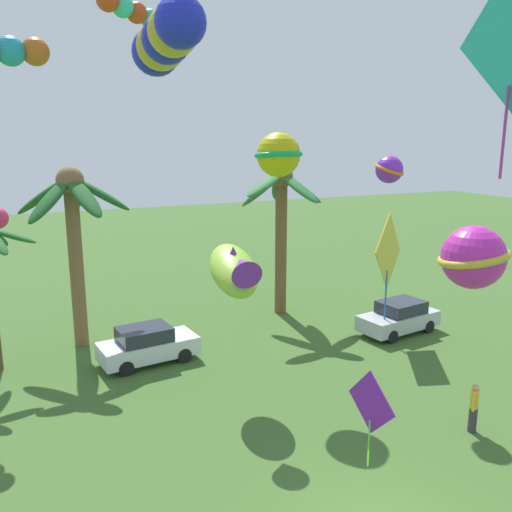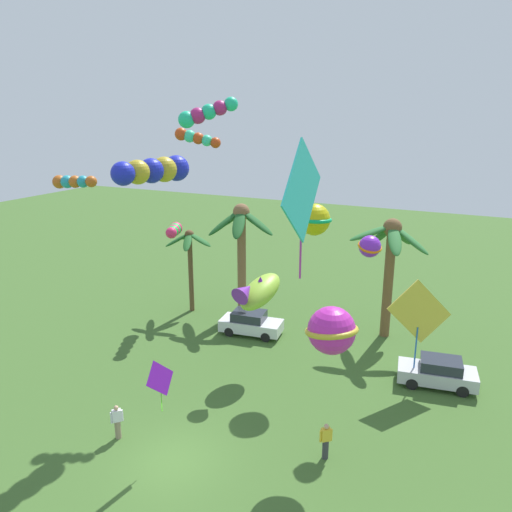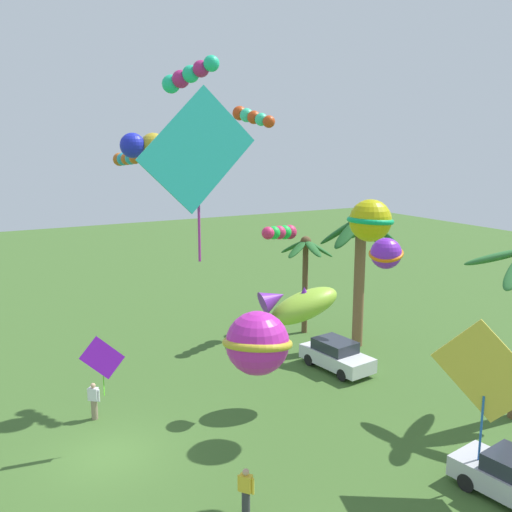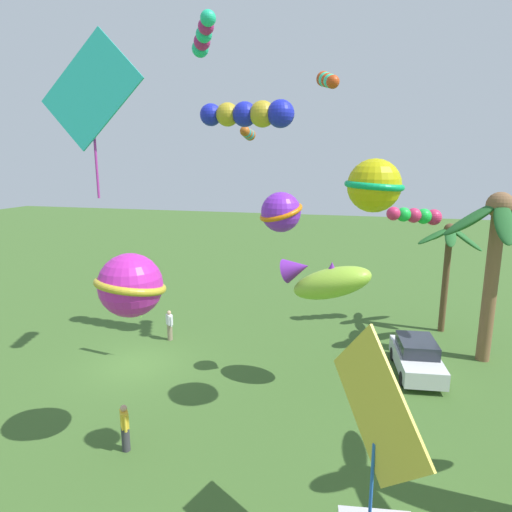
# 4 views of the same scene
# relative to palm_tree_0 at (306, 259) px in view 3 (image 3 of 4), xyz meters

# --- Properties ---
(ground_plane) EXTENTS (120.00, 120.00, 0.00)m
(ground_plane) POSITION_rel_palm_tree_0_xyz_m (7.97, -13.97, -4.55)
(ground_plane) COLOR #3D6028
(palm_tree_0) EXTENTS (3.51, 3.37, 5.91)m
(palm_tree_0) POSITION_rel_palm_tree_0_xyz_m (0.00, 0.00, 0.00)
(palm_tree_0) COLOR brown
(palm_tree_0) RESTS_ON ground
(palm_tree_1) EXTENTS (4.82, 4.90, 7.78)m
(palm_tree_1) POSITION_rel_palm_tree_0_xyz_m (3.29, 1.34, 1.16)
(palm_tree_1) COLOR brown
(palm_tree_1) RESTS_ON ground
(parked_car_0) EXTENTS (4.08, 2.16, 1.51)m
(parked_car_0) POSITION_rel_palm_tree_0_xyz_m (5.51, -1.76, -3.80)
(parked_car_0) COLOR silver
(parked_car_0) RESTS_ON ground
(spectator_0) EXTENTS (0.45, 0.42, 1.59)m
(spectator_0) POSITION_rel_palm_tree_0_xyz_m (13.48, -11.16, -3.73)
(spectator_0) COLOR #38383D
(spectator_0) RESTS_ON ground
(spectator_1) EXTENTS (0.42, 0.44, 1.59)m
(spectator_1) POSITION_rel_palm_tree_0_xyz_m (4.94, -13.76, -3.73)
(spectator_1) COLOR gray
(spectator_1) RESTS_ON ground
(kite_diamond_0) EXTENTS (0.41, 3.52, 4.90)m
(kite_diamond_0) POSITION_rel_palm_tree_0_xyz_m (12.54, -12.12, 6.48)
(kite_diamond_0) COLOR #28B5AB
(kite_tube_1) EXTENTS (1.49, 4.52, 1.22)m
(kite_tube_1) POSITION_rel_palm_tree_0_xyz_m (4.53, -9.57, 6.59)
(kite_tube_1) COLOR #1A24C1
(kite_diamond_2) EXTENTS (0.35, 1.66, 2.29)m
(kite_diamond_2) POSITION_rel_palm_tree_0_xyz_m (7.47, -13.89, -0.98)
(kite_diamond_2) COLOR purple
(kite_diamond_3) EXTENTS (2.91, 2.04, 4.87)m
(kite_diamond_3) POSITION_rel_palm_tree_0_xyz_m (15.83, -3.64, -0.55)
(kite_diamond_3) COLOR gold
(kite_tube_4) EXTENTS (2.12, 1.54, 1.21)m
(kite_tube_4) POSITION_rel_palm_tree_0_xyz_m (7.80, -10.41, 9.08)
(kite_tube_4) COLOR #1EC78C
(kite_tube_5) EXTENTS (2.25, 1.16, 1.01)m
(kite_tube_5) POSITION_rel_palm_tree_0_xyz_m (4.60, -6.10, 7.87)
(kite_tube_5) COLOR #C84114
(kite_ball_6) EXTENTS (2.11, 2.11, 1.66)m
(kite_ball_6) POSITION_rel_palm_tree_0_xyz_m (10.27, -3.95, 3.77)
(kite_ball_6) COLOR #B9B40D
(kite_tube_7) EXTENTS (2.34, 0.81, 0.67)m
(kite_tube_7) POSITION_rel_palm_tree_0_xyz_m (0.71, -10.73, 6.00)
(kite_tube_7) COLOR #BC591B
(kite_ball_8) EXTENTS (2.93, 2.93, 1.89)m
(kite_ball_8) POSITION_rel_palm_tree_0_xyz_m (13.38, -10.70, 0.95)
(kite_ball_8) COLOR #C126A7
(kite_fish_9) EXTENTS (2.08, 3.88, 2.10)m
(kite_fish_9) POSITION_rel_palm_tree_0_xyz_m (7.82, -5.55, -0.01)
(kite_fish_9) COLOR #97C938
(kite_ball_10) EXTENTS (1.54, 1.54, 1.00)m
(kite_ball_10) POSITION_rel_palm_tree_0_xyz_m (13.69, -6.16, 3.26)
(kite_ball_10) COLOR purple
(kite_tube_11) EXTENTS (1.88, 2.89, 1.04)m
(kite_tube_11) POSITION_rel_palm_tree_0_xyz_m (-0.07, -1.72, 1.71)
(kite_tube_11) COLOR #DB295D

